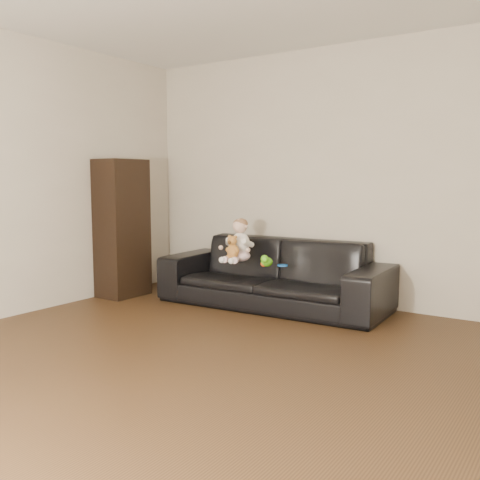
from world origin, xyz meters
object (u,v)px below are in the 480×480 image
Objects in this scene: teddy_bear at (233,247)px; toy_rattle at (264,264)px; sofa at (273,273)px; baby at (239,243)px; toy_green at (267,262)px; cabinet at (122,228)px; toy_blue_disc at (282,265)px.

toy_rattle is (0.37, -0.01, -0.13)m from teddy_bear.
sofa is 0.46m from baby.
sofa is 0.49m from teddy_bear.
toy_green is (0.38, 0.02, -0.12)m from teddy_bear.
cabinet is at bearing -165.40° from sofa.
toy_rattle reaches higher than toy_blue_disc.
sofa reaches higher than toy_green.
cabinet is 1.85m from toy_blue_disc.
sofa is 36.59× the size of toy_rattle.
cabinet is 14.94× the size of toy_blue_disc.
toy_rattle is 0.63× the size of toy_blue_disc.
toy_blue_disc is (0.17, -0.12, 0.11)m from sofa.
teddy_bear reaches higher than toy_blue_disc.
toy_rattle is at bearing -120.73° from toy_green.
sofa is 0.29m from toy_green.
sofa reaches higher than toy_blue_disc.
toy_blue_disc is at bearing 12.42° from cabinet.
toy_green reaches higher than toy_blue_disc.
sofa is 0.24m from toy_blue_disc.
baby is at bearing 16.76° from cabinet.
baby reaches higher than toy_blue_disc.
baby reaches higher than toy_rattle.
toy_blue_disc is (1.79, 0.37, -0.30)m from cabinet.
baby reaches higher than sofa.
toy_rattle is at bearing -130.98° from toy_blue_disc.
cabinet is at bearing -172.26° from toy_rattle.
baby is 0.43m from toy_rattle.
teddy_bear reaches higher than toy_rattle.
cabinet is 11.29× the size of toy_green.
cabinet is at bearing -168.32° from toy_blue_disc.
teddy_bear reaches higher than sofa.
toy_blue_disc is (0.12, 0.14, -0.02)m from toy_rattle.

